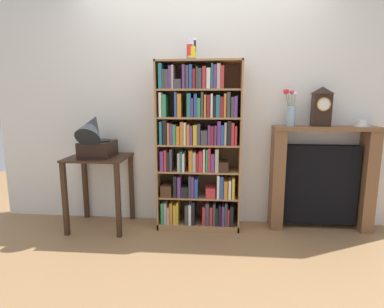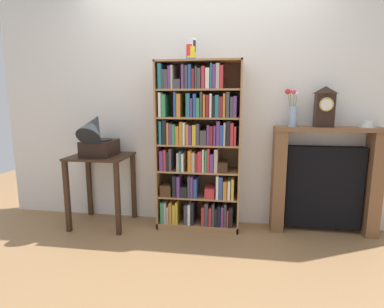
# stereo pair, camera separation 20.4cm
# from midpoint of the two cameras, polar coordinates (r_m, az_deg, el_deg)

# --- Properties ---
(ground_plane) EXTENTS (7.73, 6.40, 0.02)m
(ground_plane) POSITION_cam_midpoint_polar(r_m,az_deg,el_deg) (3.22, 2.78, -14.41)
(ground_plane) COLOR #997047
(wall_back) EXTENTS (4.73, 0.08, 2.60)m
(wall_back) POSITION_cam_midpoint_polar(r_m,az_deg,el_deg) (3.26, 5.65, 9.59)
(wall_back) COLOR silver
(wall_back) RESTS_ON ground
(bookshelf) EXTENTS (0.84, 0.32, 1.70)m
(bookshelf) POSITION_cam_midpoint_polar(r_m,az_deg,el_deg) (3.09, 3.05, 0.86)
(bookshelf) COLOR #A87A4C
(bookshelf) RESTS_ON ground
(cup_stack) EXTENTS (0.09, 0.09, 0.20)m
(cup_stack) POSITION_cam_midpoint_polar(r_m,az_deg,el_deg) (3.07, 1.83, 19.05)
(cup_stack) COLOR blue
(cup_stack) RESTS_ON bookshelf
(side_table_left) EXTENTS (0.60, 0.53, 0.76)m
(side_table_left) POSITION_cam_midpoint_polar(r_m,az_deg,el_deg) (3.31, -15.03, -3.33)
(side_table_left) COLOR #382316
(side_table_left) RESTS_ON ground
(gramophone) EXTENTS (0.31, 0.49, 0.50)m
(gramophone) POSITION_cam_midpoint_polar(r_m,az_deg,el_deg) (3.20, -15.76, 3.11)
(gramophone) COLOR black
(gramophone) RESTS_ON side_table_left
(fireplace_mantel) EXTENTS (1.01, 0.24, 1.07)m
(fireplace_mantel) POSITION_cam_midpoint_polar(r_m,az_deg,el_deg) (3.36, 25.19, -4.67)
(fireplace_mantel) COLOR brown
(fireplace_mantel) RESTS_ON ground
(mantel_clock) EXTENTS (0.17, 0.13, 0.38)m
(mantel_clock) POSITION_cam_midpoint_polar(r_m,az_deg,el_deg) (3.22, 25.36, 8.04)
(mantel_clock) COLOR black
(mantel_clock) RESTS_ON fireplace_mantel
(flower_vase) EXTENTS (0.13, 0.12, 0.37)m
(flower_vase) POSITION_cam_midpoint_polar(r_m,az_deg,el_deg) (3.16, 20.13, 7.51)
(flower_vase) COLOR #99B2D1
(flower_vase) RESTS_ON fireplace_mantel
(teacup_with_saucer) EXTENTS (0.14, 0.14, 0.06)m
(teacup_with_saucer) POSITION_cam_midpoint_polar(r_m,az_deg,el_deg) (3.37, 31.64, 4.74)
(teacup_with_saucer) COLOR white
(teacup_with_saucer) RESTS_ON fireplace_mantel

